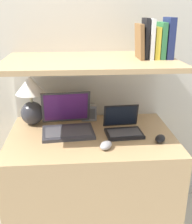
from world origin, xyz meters
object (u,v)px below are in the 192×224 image
(second_mouse, at_px, (160,139))
(book_yellow, at_px, (155,43))
(book_brown, at_px, (139,41))
(table_lamp, at_px, (31,98))
(book_navy, at_px, (168,38))
(computer_mouse, at_px, (106,145))
(router_box, at_px, (89,113))
(book_white, at_px, (150,39))
(book_green, at_px, (161,40))
(laptop_small, at_px, (123,127))
(book_black, at_px, (145,39))
(laptop_large, at_px, (67,124))

(second_mouse, distance_m, book_yellow, 0.57)
(book_brown, bearing_deg, table_lamp, 168.82)
(book_navy, bearing_deg, book_yellow, 180.00)
(table_lamp, bearing_deg, computer_mouse, -41.02)
(router_box, distance_m, book_navy, 0.73)
(book_yellow, bearing_deg, book_white, 180.00)
(router_box, height_order, book_navy, book_navy)
(computer_mouse, distance_m, second_mouse, 0.34)
(table_lamp, height_order, book_green, book_green)
(book_navy, xyz_separation_m, book_white, (-0.11, 0.00, -0.00))
(router_box, bearing_deg, laptop_small, -50.23)
(laptop_small, relative_size, book_white, 1.04)
(book_brown, bearing_deg, book_yellow, 0.00)
(computer_mouse, relative_size, second_mouse, 1.08)
(laptop_small, height_order, computer_mouse, laptop_small)
(book_black, bearing_deg, second_mouse, -69.92)
(laptop_large, height_order, book_green, book_green)
(book_white, distance_m, book_black, 0.03)
(computer_mouse, relative_size, router_box, 1.04)
(book_white, bearing_deg, book_brown, 180.00)
(book_navy, height_order, book_green, book_navy)
(book_yellow, xyz_separation_m, book_brown, (-0.10, 0.00, 0.01))
(table_lamp, relative_size, book_green, 1.58)
(book_white, bearing_deg, second_mouse, -77.55)
(book_navy, bearing_deg, book_green, 180.00)
(table_lamp, bearing_deg, book_green, -9.42)
(book_yellow, distance_m, book_brown, 0.10)
(book_brown, bearing_deg, laptop_small, -145.74)
(book_navy, bearing_deg, table_lamp, 171.05)
(second_mouse, bearing_deg, router_box, 136.13)
(laptop_small, height_order, book_white, book_white)
(second_mouse, height_order, book_navy, book_navy)
(laptop_small, xyz_separation_m, book_black, (0.12, 0.06, 0.54))
(book_yellow, bearing_deg, book_brown, 180.00)
(book_navy, distance_m, book_brown, 0.17)
(laptop_large, relative_size, book_green, 1.64)
(router_box, bearing_deg, second_mouse, -43.87)
(computer_mouse, bearing_deg, second_mouse, 10.13)
(book_green, distance_m, book_white, 0.07)
(table_lamp, xyz_separation_m, book_green, (0.81, -0.14, 0.38))
(table_lamp, xyz_separation_m, book_brown, (0.68, -0.14, 0.38))
(table_lamp, distance_m, computer_mouse, 0.63)
(table_lamp, xyz_separation_m, book_black, (0.72, -0.14, 0.39))
(table_lamp, relative_size, book_navy, 1.40)
(laptop_small, xyz_separation_m, book_green, (0.22, 0.06, 0.53))
(laptop_large, bearing_deg, book_yellow, 0.12)
(laptop_small, distance_m, book_brown, 0.54)
(second_mouse, height_order, router_box, router_box)
(table_lamp, xyz_separation_m, laptop_small, (0.59, -0.20, -0.15))
(laptop_large, xyz_separation_m, book_navy, (0.62, 0.00, 0.53))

